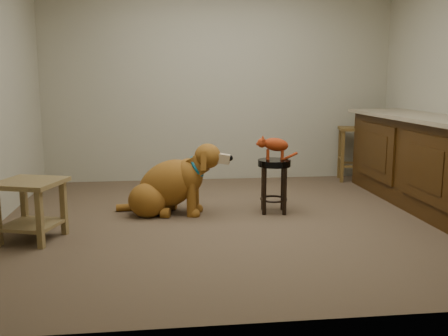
{
  "coord_description": "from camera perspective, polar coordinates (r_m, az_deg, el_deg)",
  "views": [
    {
      "loc": [
        -0.73,
        -4.47,
        1.3
      ],
      "look_at": [
        -0.16,
        0.28,
        0.45
      ],
      "focal_mm": 40.0,
      "sensor_mm": 36.0,
      "label": 1
    }
  ],
  "objects": [
    {
      "name": "tabby_kitten",
      "position": [
        4.87,
        5.68,
        2.6
      ],
      "size": [
        0.43,
        0.16,
        0.26
      ],
      "rotation": [
        0.0,
        0.0,
        -0.14
      ],
      "color": "maroon",
      "rests_on": "padded_stool"
    },
    {
      "name": "padded_stool",
      "position": [
        4.92,
        5.73,
        -0.82
      ],
      "size": [
        0.32,
        0.32,
        0.53
      ],
      "rotation": [
        0.0,
        0.0,
        -0.14
      ],
      "color": "black",
      "rests_on": "ground"
    },
    {
      "name": "side_table",
      "position": [
        4.35,
        -21.21,
        -3.54
      ],
      "size": [
        0.6,
        0.6,
        0.5
      ],
      "rotation": [
        0.0,
        0.0,
        -0.31
      ],
      "color": "brown",
      "rests_on": "ground"
    },
    {
      "name": "golden_retriever",
      "position": [
        4.9,
        -6.24,
        -2.01
      ],
      "size": [
        1.14,
        0.64,
        0.75
      ],
      "rotation": [
        0.0,
        0.0,
        -0.23
      ],
      "color": "brown",
      "rests_on": "ground"
    },
    {
      "name": "room_shell",
      "position": [
        4.54,
        2.49,
        14.82
      ],
      "size": [
        4.54,
        4.04,
        2.62
      ],
      "color": "#A39D83",
      "rests_on": "ground"
    },
    {
      "name": "wood_stool",
      "position": [
        6.7,
        14.52,
        1.68
      ],
      "size": [
        0.45,
        0.45,
        0.7
      ],
      "rotation": [
        0.0,
        0.0,
        -0.23
      ],
      "color": "brown",
      "rests_on": "ground"
    },
    {
      "name": "cabinet_run",
      "position": [
        5.54,
        22.14,
        0.38
      ],
      "size": [
        0.7,
        2.56,
        0.94
      ],
      "color": "#3D240A",
      "rests_on": "ground"
    },
    {
      "name": "floor",
      "position": [
        4.71,
        2.34,
        -5.96
      ],
      "size": [
        4.5,
        4.0,
        0.01
      ],
      "primitive_type": "cube",
      "color": "brown",
      "rests_on": "ground"
    }
  ]
}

